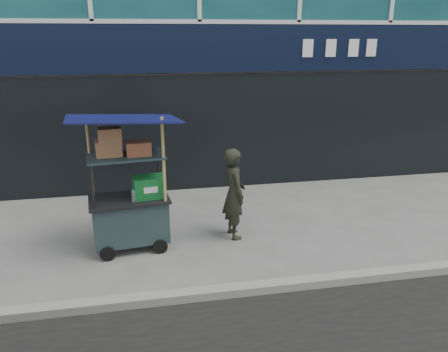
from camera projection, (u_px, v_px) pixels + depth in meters
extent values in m
plane|color=#61615D|center=(243.00, 285.00, 5.81)|extent=(80.00, 80.00, 0.00)
cube|color=gray|center=(247.00, 289.00, 5.61)|extent=(80.00, 0.18, 0.12)
cube|color=black|center=(200.00, 49.00, 8.51)|extent=(15.68, 0.06, 0.90)
cube|color=black|center=(201.00, 134.00, 9.08)|extent=(15.68, 0.04, 2.40)
cube|color=#1B2A2F|center=(130.00, 220.00, 6.70)|extent=(1.18, 0.77, 0.65)
cylinder|color=black|center=(108.00, 254.00, 6.39)|extent=(0.23, 0.07, 0.22)
cylinder|color=black|center=(160.00, 247.00, 6.61)|extent=(0.23, 0.07, 0.22)
cube|color=black|center=(129.00, 199.00, 6.60)|extent=(1.26, 0.85, 0.04)
cylinder|color=black|center=(92.00, 188.00, 6.10)|extent=(0.03, 0.03, 0.69)
cylinder|color=black|center=(165.00, 181.00, 6.39)|extent=(0.03, 0.03, 0.69)
cylinder|color=black|center=(92.00, 176.00, 6.60)|extent=(0.03, 0.03, 0.69)
cylinder|color=black|center=(158.00, 170.00, 6.89)|extent=(0.03, 0.03, 0.69)
cube|color=#1B2A2F|center=(126.00, 156.00, 6.39)|extent=(1.18, 0.77, 0.03)
cylinder|color=#A9864C|center=(165.00, 187.00, 6.42)|extent=(0.05, 0.05, 2.08)
cylinder|color=#A9864C|center=(92.00, 185.00, 6.64)|extent=(0.04, 0.04, 1.99)
cube|color=#0B103F|center=(123.00, 119.00, 6.21)|extent=(1.69, 1.28, 0.18)
cube|color=#0D551B|center=(149.00, 187.00, 6.59)|extent=(0.50, 0.37, 0.32)
cylinder|color=silver|center=(134.00, 196.00, 6.41)|extent=(0.07, 0.07, 0.18)
cylinder|color=#1748AC|center=(133.00, 189.00, 6.38)|extent=(0.03, 0.03, 0.02)
cube|color=brown|center=(109.00, 148.00, 6.32)|extent=(0.40, 0.32, 0.23)
cube|color=olive|center=(138.00, 148.00, 6.36)|extent=(0.38, 0.30, 0.20)
cube|color=brown|center=(110.00, 134.00, 6.25)|extent=(0.35, 0.28, 0.18)
imported|color=black|center=(234.00, 193.00, 6.99)|extent=(0.42, 0.59, 1.49)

